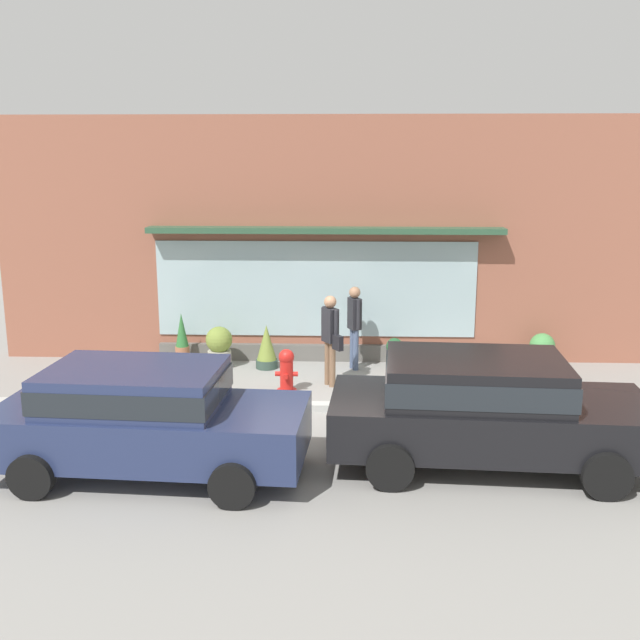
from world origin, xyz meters
The scene contains 13 objects.
ground_plane centered at (0.00, 0.00, 0.00)m, with size 60.00×60.00×0.00m, color gray.
curb_strip centered at (0.00, -0.20, 0.06)m, with size 14.00×0.24×0.12m, color #B2B2AD.
storefront centered at (0.00, 3.19, 2.52)m, with size 14.00×0.81×5.16m.
fire_hydrant centered at (-0.64, 0.74, 0.43)m, with size 0.43×0.40×0.84m.
pedestrian_with_handbag centered at (0.17, 1.19, 1.04)m, with size 0.43×0.60×1.76m.
pedestrian_passerby centered at (0.63, 2.35, 1.02)m, with size 0.30×0.44×1.74m.
parked_car_navy centered at (-2.28, -2.93, 0.87)m, with size 4.35×2.17×1.54m.
parked_car_black centered at (2.42, -2.44, 0.90)m, with size 4.58×2.29×1.58m.
potted_plant_low_front centered at (-2.18, 2.33, 0.46)m, with size 0.55×0.55×0.88m.
potted_plant_window_center centered at (1.45, 2.29, 0.37)m, with size 0.35×0.35×0.68m.
potted_plant_near_hydrant centered at (4.53, 2.55, 0.40)m, with size 0.52×0.52×0.75m.
potted_plant_by_entrance centered at (-3.01, 2.55, 0.53)m, with size 0.30×0.30×1.12m.
potted_plant_window_left centered at (-1.20, 2.36, 0.44)m, with size 0.46×0.46×0.92m.
Camera 1 is at (0.50, -12.44, 4.36)m, focal length 41.49 mm.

